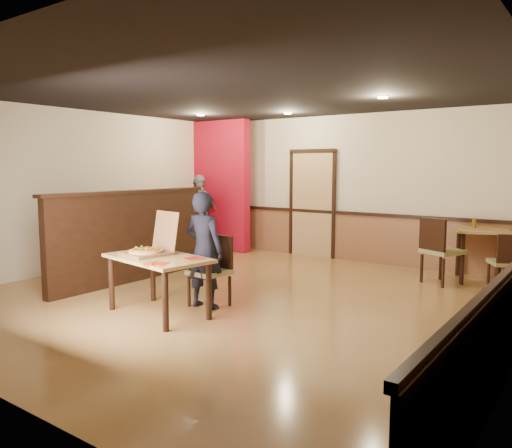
{
  "coord_description": "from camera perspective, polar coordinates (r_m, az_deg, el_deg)",
  "views": [
    {
      "loc": [
        4.12,
        -5.37,
        1.81
      ],
      "look_at": [
        0.28,
        0.0,
        1.05
      ],
      "focal_mm": 35.0,
      "sensor_mm": 36.0,
      "label": 1
    }
  ],
  "objects": [
    {
      "name": "condiment",
      "position": [
        8.68,
        23.66,
        0.09
      ],
      "size": [
        0.06,
        0.06,
        0.16
      ],
      "primitive_type": "cylinder",
      "color": "brown",
      "rests_on": "side_table"
    },
    {
      "name": "spot_b",
      "position": [
        9.33,
        3.65,
        12.52
      ],
      "size": [
        0.14,
        0.14,
        0.02
      ],
      "primitive_type": "cylinder",
      "color": "beige",
      "rests_on": "ceiling"
    },
    {
      "name": "booth_partition",
      "position": [
        8.09,
        -14.09,
        -1.26
      ],
      "size": [
        0.2,
        3.1,
        1.44
      ],
      "color": "black",
      "rests_on": "floor"
    },
    {
      "name": "chair_rail_back",
      "position": [
        9.78,
        10.51,
        1.24
      ],
      "size": [
        7.0,
        0.06,
        0.06
      ],
      "primitive_type": "cube",
      "color": "black",
      "rests_on": "wall_back"
    },
    {
      "name": "diner_chair",
      "position": [
        6.55,
        -4.95,
        -4.99
      ],
      "size": [
        0.49,
        0.49,
        0.91
      ],
      "rotation": [
        0.0,
        0.0,
        -0.09
      ],
      "color": "olive",
      "rests_on": "floor"
    },
    {
      "name": "passerby",
      "position": [
        10.65,
        -6.58,
        1.21
      ],
      "size": [
        0.62,
        1.03,
        1.65
      ],
      "primitive_type": "imported",
      "rotation": [
        0.0,
        0.0,
        1.33
      ],
      "color": "gray",
      "rests_on": "floor"
    },
    {
      "name": "main_table",
      "position": [
        6.21,
        -11.14,
        -4.64
      ],
      "size": [
        1.46,
        0.99,
        0.72
      ],
      "rotation": [
        0.0,
        0.0,
        -0.17
      ],
      "color": "#AB8A48",
      "rests_on": "floor"
    },
    {
      "name": "spot_a",
      "position": [
        9.68,
        -6.36,
        12.29
      ],
      "size": [
        0.14,
        0.14,
        0.02
      ],
      "primitive_type": "cylinder",
      "color": "beige",
      "rests_on": "ceiling"
    },
    {
      "name": "wall_back",
      "position": [
        9.79,
        10.7,
        4.06
      ],
      "size": [
        7.0,
        0.0,
        7.0
      ],
      "primitive_type": "plane",
      "rotation": [
        1.57,
        0.0,
        0.0
      ],
      "color": "beige",
      "rests_on": "floor"
    },
    {
      "name": "pizza_box",
      "position": [
        6.33,
        -12.04,
        -2.84
      ],
      "size": [
        0.59,
        0.66,
        0.52
      ],
      "rotation": [
        0.0,
        0.0,
        -0.18
      ],
      "color": "brown",
      "rests_on": "main_table"
    },
    {
      "name": "floor",
      "position": [
        7.01,
        -1.86,
        -8.39
      ],
      "size": [
        7.0,
        7.0,
        0.0
      ],
      "primitive_type": "plane",
      "color": "#A77841",
      "rests_on": "ground"
    },
    {
      "name": "wall_left",
      "position": [
        9.33,
        -19.25,
        3.69
      ],
      "size": [
        0.0,
        7.0,
        7.0
      ],
      "primitive_type": "plane",
      "rotation": [
        1.57,
        0.0,
        1.57
      ],
      "color": "beige",
      "rests_on": "floor"
    },
    {
      "name": "side_table",
      "position": [
        8.65,
        24.41,
        -1.71
      ],
      "size": [
        0.99,
        0.99,
        0.83
      ],
      "rotation": [
        0.0,
        0.0,
        0.33
      ],
      "color": "#AB8A48",
      "rests_on": "floor"
    },
    {
      "name": "back_door",
      "position": [
        10.14,
        6.45,
        2.23
      ],
      "size": [
        0.9,
        0.06,
        2.1
      ],
      "primitive_type": "cube",
      "color": "tan",
      "rests_on": "wall_back"
    },
    {
      "name": "ceiling",
      "position": [
        6.84,
        -1.95,
        14.89
      ],
      "size": [
        7.0,
        7.0,
        0.0
      ],
      "primitive_type": "plane",
      "rotation": [
        3.14,
        0.0,
        0.0
      ],
      "color": "black",
      "rests_on": "wall_back"
    },
    {
      "name": "wainscot_back",
      "position": [
        9.85,
        10.5,
        -1.48
      ],
      "size": [
        7.0,
        0.04,
        0.9
      ],
      "primitive_type": "cube",
      "color": "brown",
      "rests_on": "floor"
    },
    {
      "name": "napkin_far",
      "position": [
        5.97,
        -7.17,
        -3.92
      ],
      "size": [
        0.28,
        0.28,
        0.01
      ],
      "rotation": [
        0.0,
        0.0,
        -0.32
      ],
      "color": "red",
      "rests_on": "main_table"
    },
    {
      "name": "spot_c",
      "position": [
        7.45,
        14.29,
        13.85
      ],
      "size": [
        0.14,
        0.14,
        0.02
      ],
      "primitive_type": "cylinder",
      "color": "beige",
      "rests_on": "ceiling"
    },
    {
      "name": "side_chair_right",
      "position": [
        8.01,
        26.87,
        -3.74
      ],
      "size": [
        0.58,
        0.58,
        0.87
      ],
      "rotation": [
        0.0,
        0.0,
        3.65
      ],
      "color": "olive",
      "rests_on": "floor"
    },
    {
      "name": "side_chair_left",
      "position": [
        8.18,
        20.2,
        -2.61
      ],
      "size": [
        0.68,
        0.68,
        1.03
      ],
      "rotation": [
        0.0,
        0.0,
        2.69
      ],
      "color": "olive",
      "rests_on": "floor"
    },
    {
      "name": "diner",
      "position": [
        6.41,
        -5.95,
        -2.98
      ],
      "size": [
        0.58,
        0.41,
        1.5
      ],
      "primitive_type": "imported",
      "rotation": [
        0.0,
        0.0,
        3.24
      ],
      "color": "black",
      "rests_on": "floor"
    },
    {
      "name": "pizza",
      "position": [
        6.3,
        -12.46,
        -3.04
      ],
      "size": [
        0.46,
        0.46,
        0.03
      ],
      "primitive_type": "cylinder",
      "rotation": [
        0.0,
        0.0,
        0.09
      ],
      "color": "#CD8C4A",
      "rests_on": "pizza_box"
    },
    {
      "name": "red_accent_panel",
      "position": [
        10.94,
        -4.4,
        4.4
      ],
      "size": [
        1.6,
        0.2,
        2.78
      ],
      "primitive_type": "cube",
      "color": "#AC0C23",
      "rests_on": "floor"
    },
    {
      "name": "napkin_near",
      "position": [
        5.72,
        -11.4,
        -4.46
      ],
      "size": [
        0.31,
        0.31,
        0.01
      ],
      "rotation": [
        0.0,
        0.0,
        0.37
      ],
      "color": "red",
      "rests_on": "main_table"
    }
  ]
}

